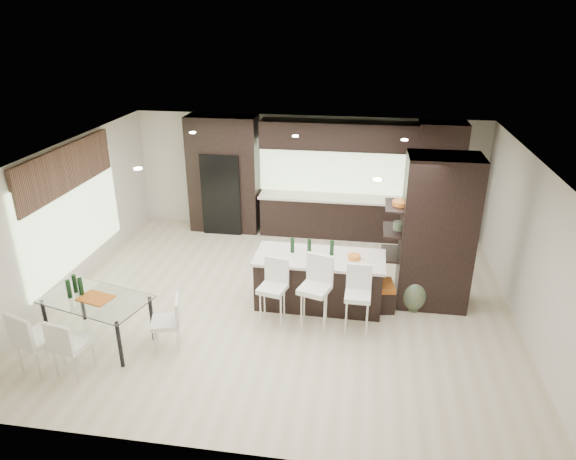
% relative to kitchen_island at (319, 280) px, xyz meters
% --- Properties ---
extents(ground, '(8.00, 8.00, 0.00)m').
position_rel_kitchen_island_xyz_m(ground, '(-0.64, -0.03, -0.47)').
color(ground, beige).
rests_on(ground, ground).
extents(back_wall, '(8.00, 0.02, 2.70)m').
position_rel_kitchen_island_xyz_m(back_wall, '(-0.64, 3.47, 0.88)').
color(back_wall, beige).
rests_on(back_wall, ground).
extents(left_wall, '(0.02, 7.00, 2.70)m').
position_rel_kitchen_island_xyz_m(left_wall, '(-4.64, -0.03, 0.88)').
color(left_wall, beige).
rests_on(left_wall, ground).
extents(right_wall, '(0.02, 7.00, 2.70)m').
position_rel_kitchen_island_xyz_m(right_wall, '(3.36, -0.03, 0.88)').
color(right_wall, beige).
rests_on(right_wall, ground).
extents(ceiling, '(8.00, 7.00, 0.02)m').
position_rel_kitchen_island_xyz_m(ceiling, '(-0.64, -0.03, 2.23)').
color(ceiling, white).
rests_on(ceiling, ground).
extents(window_left, '(0.04, 3.20, 1.90)m').
position_rel_kitchen_island_xyz_m(window_left, '(-4.60, 0.17, 0.88)').
color(window_left, '#B2D199').
rests_on(window_left, left_wall).
extents(window_back, '(3.40, 0.04, 1.20)m').
position_rel_kitchen_island_xyz_m(window_back, '(-0.04, 3.43, 1.08)').
color(window_back, '#B2D199').
rests_on(window_back, back_wall).
extents(stone_accent, '(0.08, 3.00, 0.80)m').
position_rel_kitchen_island_xyz_m(stone_accent, '(-4.57, 0.17, 1.78)').
color(stone_accent, brown).
rests_on(stone_accent, left_wall).
extents(ceiling_spots, '(4.00, 3.00, 0.02)m').
position_rel_kitchen_island_xyz_m(ceiling_spots, '(-0.64, 0.22, 2.21)').
color(ceiling_spots, white).
rests_on(ceiling_spots, ceiling).
extents(back_cabinetry, '(6.80, 0.68, 2.70)m').
position_rel_kitchen_island_xyz_m(back_cabinetry, '(-0.14, 3.14, 0.88)').
color(back_cabinetry, black).
rests_on(back_cabinetry, ground).
extents(refrigerator, '(0.90, 0.68, 1.90)m').
position_rel_kitchen_island_xyz_m(refrigerator, '(-2.54, 3.09, 0.48)').
color(refrigerator, black).
rests_on(refrigerator, ground).
extents(partition_column, '(1.20, 0.80, 2.70)m').
position_rel_kitchen_island_xyz_m(partition_column, '(1.96, 0.37, 0.88)').
color(partition_column, black).
rests_on(partition_column, ground).
extents(kitchen_island, '(2.25, 0.99, 0.93)m').
position_rel_kitchen_island_xyz_m(kitchen_island, '(0.00, 0.00, 0.00)').
color(kitchen_island, black).
rests_on(kitchen_island, ground).
extents(stool_left, '(0.50, 0.50, 0.94)m').
position_rel_kitchen_island_xyz_m(stool_left, '(-0.69, -0.79, 0.00)').
color(stool_left, white).
rests_on(stool_left, ground).
extents(stool_mid, '(0.57, 0.57, 1.03)m').
position_rel_kitchen_island_xyz_m(stool_mid, '(0.00, -0.81, 0.05)').
color(stool_mid, white).
rests_on(stool_mid, ground).
extents(stool_right, '(0.41, 0.41, 0.92)m').
position_rel_kitchen_island_xyz_m(stool_right, '(0.69, -0.79, -0.01)').
color(stool_right, white).
rests_on(stool_right, ground).
extents(bench, '(1.35, 0.69, 0.49)m').
position_rel_kitchen_island_xyz_m(bench, '(0.67, -0.04, -0.22)').
color(bench, black).
rests_on(bench, ground).
extents(floor_vase, '(0.45, 0.45, 1.15)m').
position_rel_kitchen_island_xyz_m(floor_vase, '(1.66, 0.05, 0.11)').
color(floor_vase, '#4A593F').
rests_on(floor_vase, ground).
extents(dining_table, '(1.78, 1.29, 0.77)m').
position_rel_kitchen_island_xyz_m(dining_table, '(-3.28, -1.66, -0.08)').
color(dining_table, white).
rests_on(dining_table, ground).
extents(chair_near, '(0.55, 0.55, 0.85)m').
position_rel_kitchen_island_xyz_m(chair_near, '(-3.28, -2.42, -0.04)').
color(chair_near, white).
rests_on(chair_near, ground).
extents(chair_far, '(0.65, 0.65, 0.94)m').
position_rel_kitchen_island_xyz_m(chair_far, '(-3.78, -2.45, 0.00)').
color(chair_far, white).
rests_on(chair_far, ground).
extents(chair_end, '(0.53, 0.53, 0.79)m').
position_rel_kitchen_island_xyz_m(chair_end, '(-2.18, -1.66, -0.07)').
color(chair_end, white).
rests_on(chair_end, ground).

